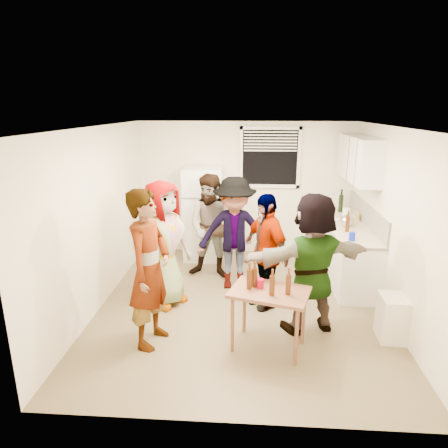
# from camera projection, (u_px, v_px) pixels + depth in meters

# --- Properties ---
(room) EXTENTS (4.00, 4.50, 2.50)m
(room) POSITION_uv_depth(u_px,v_px,m) (241.00, 305.00, 5.76)
(room) COLOR white
(room) RESTS_ON ground
(window) EXTENTS (1.12, 0.10, 1.06)m
(window) POSITION_uv_depth(u_px,v_px,m) (270.00, 158.00, 7.32)
(window) COLOR white
(window) RESTS_ON room
(refrigerator) EXTENTS (0.70, 0.70, 1.70)m
(refrigerator) POSITION_uv_depth(u_px,v_px,m) (204.00, 214.00, 7.37)
(refrigerator) COLOR white
(refrigerator) RESTS_ON ground
(counter_lower) EXTENTS (0.60, 2.20, 0.86)m
(counter_lower) POSITION_uv_depth(u_px,v_px,m) (345.00, 252.00, 6.63)
(counter_lower) COLOR white
(counter_lower) RESTS_ON ground
(countertop) EXTENTS (0.64, 2.22, 0.04)m
(countertop) POSITION_uv_depth(u_px,v_px,m) (348.00, 226.00, 6.50)
(countertop) COLOR beige
(countertop) RESTS_ON counter_lower
(backsplash) EXTENTS (0.03, 2.20, 0.36)m
(backsplash) POSITION_uv_depth(u_px,v_px,m) (367.00, 215.00, 6.43)
(backsplash) COLOR beige
(backsplash) RESTS_ON countertop
(upper_cabinets) EXTENTS (0.34, 1.60, 0.70)m
(upper_cabinets) POSITION_uv_depth(u_px,v_px,m) (359.00, 159.00, 6.38)
(upper_cabinets) COLOR white
(upper_cabinets) RESTS_ON room
(kettle) EXTENTS (0.31, 0.28, 0.21)m
(kettle) POSITION_uv_depth(u_px,v_px,m) (346.00, 226.00, 6.41)
(kettle) COLOR silver
(kettle) RESTS_ON countertop
(paper_towel) EXTENTS (0.12, 0.12, 0.25)m
(paper_towel) POSITION_uv_depth(u_px,v_px,m) (345.00, 223.00, 6.59)
(paper_towel) COLOR white
(paper_towel) RESTS_ON countertop
(wine_bottle) EXTENTS (0.08, 0.08, 0.31)m
(wine_bottle) POSITION_uv_depth(u_px,v_px,m) (340.00, 212.00, 7.30)
(wine_bottle) COLOR black
(wine_bottle) RESTS_ON countertop
(beer_bottle_counter) EXTENTS (0.06, 0.06, 0.24)m
(beer_bottle_counter) POSITION_uv_depth(u_px,v_px,m) (347.00, 232.00, 6.14)
(beer_bottle_counter) COLOR #47230C
(beer_bottle_counter) RESTS_ON countertop
(blue_cup) EXTENTS (0.09, 0.09, 0.12)m
(blue_cup) POSITION_uv_depth(u_px,v_px,m) (352.00, 240.00, 5.74)
(blue_cup) COLOR #0F1AC1
(blue_cup) RESTS_ON countertop
(picture_frame) EXTENTS (0.02, 0.17, 0.14)m
(picture_frame) POSITION_uv_depth(u_px,v_px,m) (357.00, 216.00, 6.75)
(picture_frame) COLOR gold
(picture_frame) RESTS_ON countertop
(trash_bin) EXTENTS (0.39, 0.39, 0.56)m
(trash_bin) POSITION_uv_depth(u_px,v_px,m) (395.00, 320.00, 4.86)
(trash_bin) COLOR white
(trash_bin) RESTS_ON ground
(serving_table) EXTENTS (1.00, 0.81, 0.74)m
(serving_table) POSITION_uv_depth(u_px,v_px,m) (268.00, 347.00, 4.75)
(serving_table) COLOR brown
(serving_table) RESTS_ON ground
(beer_bottle_table) EXTENTS (0.06, 0.06, 0.24)m
(beer_bottle_table) POSITION_uv_depth(u_px,v_px,m) (249.00, 289.00, 4.59)
(beer_bottle_table) COLOR #47230C
(beer_bottle_table) RESTS_ON serving_table
(red_cup) EXTENTS (0.08, 0.08, 0.11)m
(red_cup) POSITION_uv_depth(u_px,v_px,m) (260.00, 288.00, 4.61)
(red_cup) COLOR #B80722
(red_cup) RESTS_ON serving_table
(guest_grey) EXTENTS (2.00, 1.73, 0.57)m
(guest_grey) POSITION_uv_depth(u_px,v_px,m) (166.00, 302.00, 5.83)
(guest_grey) COLOR gray
(guest_grey) RESTS_ON ground
(guest_stripe) EXTENTS (2.00, 1.12, 0.45)m
(guest_stripe) POSITION_uv_depth(u_px,v_px,m) (153.00, 341.00, 4.87)
(guest_stripe) COLOR #141933
(guest_stripe) RESTS_ON ground
(guest_back_left) EXTENTS (1.10, 1.84, 0.66)m
(guest_back_left) POSITION_uv_depth(u_px,v_px,m) (213.00, 276.00, 6.75)
(guest_back_left) COLOR brown
(guest_back_left) RESTS_ON ground
(guest_back_right) EXTENTS (1.26, 1.84, 0.65)m
(guest_back_right) POSITION_uv_depth(u_px,v_px,m) (234.00, 286.00, 6.36)
(guest_back_right) COLOR #434248
(guest_back_right) RESTS_ON ground
(guest_black) EXTENTS (1.90, 1.69, 0.40)m
(guest_black) POSITION_uv_depth(u_px,v_px,m) (264.00, 304.00, 5.78)
(guest_black) COLOR black
(guest_black) RESTS_ON ground
(guest_orange) EXTENTS (2.14, 2.22, 0.53)m
(guest_orange) POSITION_uv_depth(u_px,v_px,m) (308.00, 328.00, 5.16)
(guest_orange) COLOR #BD623F
(guest_orange) RESTS_ON ground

